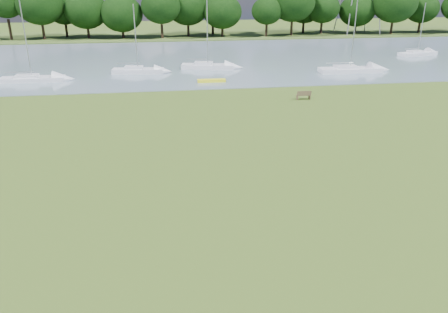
{
  "coord_description": "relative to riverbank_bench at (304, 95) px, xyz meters",
  "views": [
    {
      "loc": [
        -1.87,
        -23.6,
        10.8
      ],
      "look_at": [
        1.36,
        -2.0,
        1.99
      ],
      "focal_mm": 35.0,
      "sensor_mm": 36.0,
      "label": 1
    }
  ],
  "objects": [
    {
      "name": "riverbank_bench",
      "position": [
        0.0,
        0.0,
        0.0
      ],
      "size": [
        1.44,
        0.45,
        0.88
      ],
      "rotation": [
        0.0,
        0.0,
        -0.01
      ],
      "color": "brown",
      "rests_on": "ground"
    },
    {
      "name": "sailboat_1",
      "position": [
        -28.41,
        12.47,
        0.07
      ],
      "size": [
        7.06,
        1.99,
        9.37
      ],
      "rotation": [
        0.0,
        0.0,
        -0.0
      ],
      "color": "silver",
      "rests_on": "river"
    },
    {
      "name": "kayak",
      "position": [
        -7.96,
        9.05,
        -0.23
      ],
      "size": [
        3.22,
        0.76,
        0.32
      ],
      "primitive_type": "cube",
      "rotation": [
        0.0,
        0.0,
        -0.0
      ],
      "color": "yellow",
      "rests_on": "river"
    },
    {
      "name": "sailboat_0",
      "position": [
        -16.52,
        15.61,
        0.12
      ],
      "size": [
        6.52,
        2.5,
        8.23
      ],
      "rotation": [
        0.0,
        0.0,
        -0.12
      ],
      "color": "silver",
      "rests_on": "river"
    },
    {
      "name": "river",
      "position": [
        -11.99,
        25.52,
        -0.44
      ],
      "size": [
        220.0,
        40.0,
        0.1
      ],
      "primitive_type": "cube",
      "color": "gray",
      "rests_on": "ground"
    },
    {
      "name": "sailboat_4",
      "position": [
        26.02,
        23.55,
        0.05
      ],
      "size": [
        6.74,
        3.35,
        7.71
      ],
      "rotation": [
        0.0,
        0.0,
        0.25
      ],
      "color": "silver",
      "rests_on": "river"
    },
    {
      "name": "sailboat_5",
      "position": [
        10.04,
        12.3,
        0.11
      ],
      "size": [
        7.92,
        2.38,
        10.71
      ],
      "rotation": [
        0.0,
        0.0,
        -0.02
      ],
      "color": "silver",
      "rests_on": "river"
    },
    {
      "name": "sailboat_2",
      "position": [
        -7.53,
        17.36,
        0.12
      ],
      "size": [
        7.11,
        3.22,
        9.13
      ],
      "rotation": [
        0.0,
        0.0,
        -0.2
      ],
      "color": "silver",
      "rests_on": "river"
    },
    {
      "name": "far_bank",
      "position": [
        -11.99,
        55.52,
        -0.44
      ],
      "size": [
        220.0,
        20.0,
        0.4
      ],
      "primitive_type": "cube",
      "color": "#4C6626",
      "rests_on": "ground"
    },
    {
      "name": "ground",
      "position": [
        -11.99,
        -16.48,
        -0.44
      ],
      "size": [
        220.0,
        220.0,
        0.0
      ],
      "primitive_type": "plane",
      "color": "#626926"
    },
    {
      "name": "tree_line",
      "position": [
        -3.65,
        51.52,
        5.56
      ],
      "size": [
        158.5,
        8.35,
        10.11
      ],
      "color": "black",
      "rests_on": "far_bank"
    }
  ]
}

